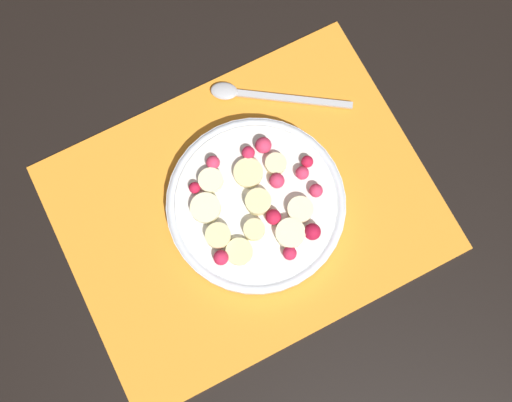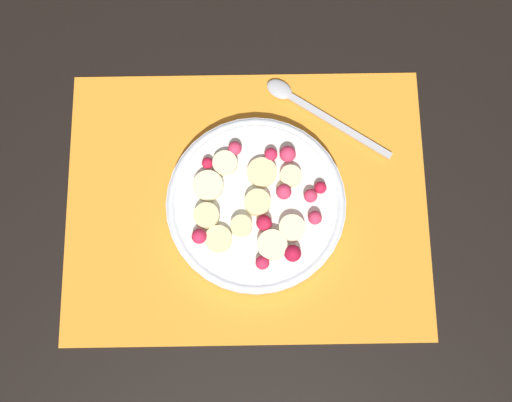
# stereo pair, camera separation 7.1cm
# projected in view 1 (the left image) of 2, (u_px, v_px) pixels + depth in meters

# --- Properties ---
(ground_plane) EXTENTS (3.00, 3.00, 0.00)m
(ground_plane) POSITION_uv_depth(u_px,v_px,m) (246.00, 208.00, 0.74)
(ground_plane) COLOR black
(placemat) EXTENTS (0.47, 0.36, 0.01)m
(placemat) POSITION_uv_depth(u_px,v_px,m) (246.00, 207.00, 0.74)
(placemat) COLOR orange
(placemat) RESTS_ON ground_plane
(fruit_bowl) EXTENTS (0.23, 0.23, 0.05)m
(fruit_bowl) POSITION_uv_depth(u_px,v_px,m) (256.00, 204.00, 0.72)
(fruit_bowl) COLOR silver
(fruit_bowl) RESTS_ON placemat
(spoon) EXTENTS (0.17, 0.12, 0.01)m
(spoon) POSITION_uv_depth(u_px,v_px,m) (255.00, 95.00, 0.77)
(spoon) COLOR #B2B2B7
(spoon) RESTS_ON placemat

